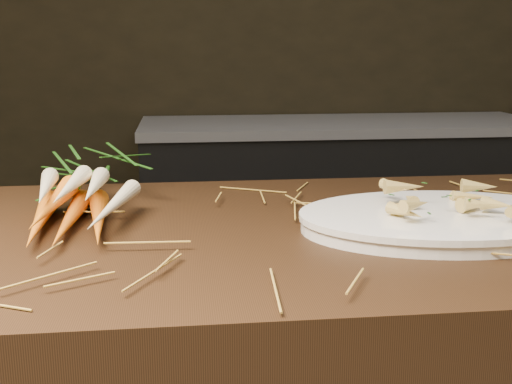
% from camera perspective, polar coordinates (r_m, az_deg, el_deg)
% --- Properties ---
extents(back_counter, '(1.82, 0.62, 0.84)m').
position_cam_1_polar(back_counter, '(3.02, 7.51, -1.64)').
color(back_counter, black).
rests_on(back_counter, ground).
extents(straw_bedding, '(1.40, 0.60, 0.02)m').
position_cam_1_polar(straw_bedding, '(1.08, 16.95, -1.99)').
color(straw_bedding, olive).
rests_on(straw_bedding, main_counter).
extents(root_veg_bunch, '(0.19, 0.49, 0.09)m').
position_cam_1_polar(root_veg_bunch, '(1.14, -15.24, 0.75)').
color(root_veg_bunch, '#D4601F').
rests_on(root_veg_bunch, main_counter).
extents(serving_platter, '(0.44, 0.30, 0.02)m').
position_cam_1_polar(serving_platter, '(1.02, 16.13, -2.60)').
color(serving_platter, white).
rests_on(serving_platter, main_counter).
extents(roasted_veg_heap, '(0.22, 0.16, 0.05)m').
position_cam_1_polar(roasted_veg_heap, '(1.01, 16.25, -0.66)').
color(roasted_veg_heap, '#A4873E').
rests_on(roasted_veg_heap, serving_platter).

